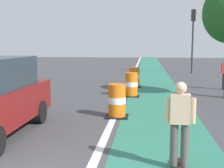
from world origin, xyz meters
name	(u,v)px	position (x,y,z in m)	size (l,w,h in m)	color
bike_lane_strip	(155,88)	(2.40, 12.00, 0.00)	(2.50, 80.00, 0.01)	#2D755B
lane_divider_stripe	(127,88)	(0.90, 12.00, 0.01)	(0.20, 80.00, 0.01)	silver
skateboarder_on_lane	(180,123)	(2.57, 1.26, 0.91)	(0.57, 0.81, 1.69)	black
traffic_barrel_front	(117,101)	(0.99, 5.31, 0.53)	(0.73, 0.73, 1.09)	orange
traffic_barrel_mid	(131,85)	(1.27, 9.37, 0.53)	(0.73, 0.73, 1.09)	orange
traffic_barrel_back	(134,77)	(1.28, 12.46, 0.53)	(0.73, 0.73, 1.09)	orange
traffic_light_corner	(193,30)	(5.61, 20.86, 3.50)	(0.41, 0.32, 5.10)	#2D2D2D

